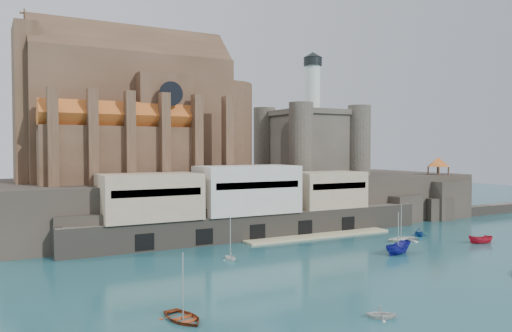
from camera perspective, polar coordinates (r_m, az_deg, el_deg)
The scene contains 15 objects.
ground at distance 78.00m, azimuth 13.84°, elevation -9.97°, with size 300.00×300.00×0.00m, color #194B53.
promontory at distance 109.15m, azimuth -0.31°, elevation -3.88°, with size 100.00×36.00×10.00m.
quay at distance 90.06m, azimuth -1.02°, elevation -4.40°, with size 70.00×12.00×13.05m.
church at distance 102.09m, azimuth -12.97°, elevation 5.33°, with size 47.00×25.93×30.51m.
castle_keep at distance 118.57m, azimuth 6.25°, elevation 3.06°, with size 21.20×21.20×29.30m.
rock_outcrop at distance 125.06m, azimuth 20.12°, elevation -3.67°, with size 14.50×10.50×8.70m.
pavilion at distance 124.63m, azimuth 20.11°, elevation 0.32°, with size 6.40×6.40×5.40m.
breakwater at distance 143.25m, azimuth 27.04°, elevation -4.67°, with size 40.00×3.00×2.40m, color #5D554A.
boat_0 at distance 49.40m, azimuth -8.32°, elevation -17.05°, with size 3.81×1.11×5.34m, color #903817.
boat_1 at distance 50.81m, azimuth 14.11°, elevation -16.54°, with size 2.60×1.59×3.01m, color silver.
boat_2 at distance 80.31m, azimuth 15.93°, elevation -9.65°, with size 2.18×2.24×5.80m, color navy.
boat_4 at distance 73.48m, azimuth -2.94°, elevation -10.66°, with size 2.49×1.52×2.88m, color white.
boat_5 at distance 93.84m, azimuth 24.27°, elevation -8.06°, with size 1.68×1.72×4.46m, color red.
boat_6 at distance 91.25m, azimuth 16.24°, elevation -8.25°, with size 4.40×1.28×6.16m, color silver.
boat_7 at distance 97.73m, azimuth 18.12°, elevation -7.59°, with size 3.00×1.83×3.47m, color #154393.
Camera 1 is at (-51.52, -56.31, 16.11)m, focal length 35.00 mm.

